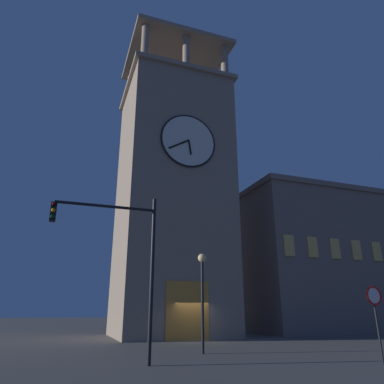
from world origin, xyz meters
TOP-DOWN VIEW (x-y plane):
  - ground_plane at (0.00, 0.00)m, footprint 200.00×200.00m
  - clocktower at (0.33, -4.56)m, footprint 9.58×9.34m
  - adjacent_wing_building at (-16.21, -5.24)m, footprint 17.28×9.29m
  - traffic_signal_near at (6.73, 10.37)m, footprint 4.18×0.41m
  - street_lamp at (2.14, 7.39)m, footprint 0.44×0.44m
  - no_horn_sign at (-3.22, 12.94)m, footprint 0.78×0.14m

SIDE VIEW (x-z plane):
  - ground_plane at x=0.00m, z-range 0.00..0.00m
  - no_horn_sign at x=-3.22m, z-range 0.83..3.77m
  - street_lamp at x=2.14m, z-range 0.98..5.75m
  - traffic_signal_near at x=6.73m, z-range 1.05..7.57m
  - adjacent_wing_building at x=-16.21m, z-range 0.02..13.69m
  - clocktower at x=0.33m, z-range -2.68..26.32m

